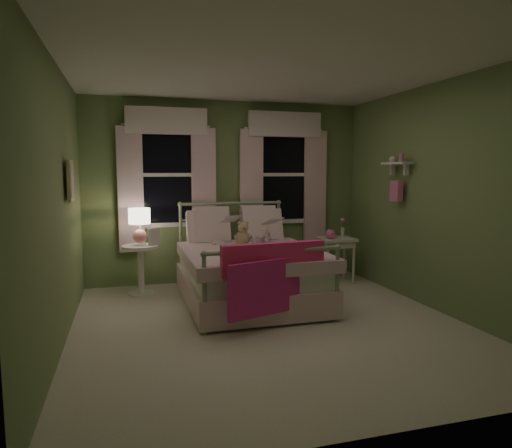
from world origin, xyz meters
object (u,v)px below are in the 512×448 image
object	(u,v)px
bed	(248,271)
child_left	(219,226)
teddy_bear	(243,235)
child_right	(260,220)
nightstand_right	(336,245)
table_lamp	(140,222)
nightstand_left	(141,263)

from	to	relation	value
bed	child_left	xyz separation A→B (m)	(-0.28, 0.42, 0.52)
child_left	teddy_bear	bearing A→B (deg)	160.65
teddy_bear	child_right	bearing A→B (deg)	29.50
nightstand_right	child_left	bearing A→B (deg)	-174.65
child_left	table_lamp	world-z (taller)	child_left
child_left	child_right	size ratio (longest dim) A/B	0.86
teddy_bear	bed	bearing A→B (deg)	-90.00
teddy_bear	nightstand_right	size ratio (longest dim) A/B	0.50
child_right	bed	bearing A→B (deg)	83.10
bed	child_left	size ratio (longest dim) A/B	3.06
nightstand_left	child_left	bearing A→B (deg)	-14.45
child_left	nightstand_right	size ratio (longest dim) A/B	1.04
nightstand_left	bed	bearing A→B (deg)	-28.14
child_right	child_left	bearing A→B (deg)	26.70
teddy_bear	nightstand_left	xyz separation A→B (m)	(-1.26, 0.41, -0.37)
bed	table_lamp	size ratio (longest dim) A/B	4.51
child_left	table_lamp	size ratio (longest dim) A/B	1.47
child_left	child_right	distance (m)	0.56
child_right	nightstand_right	bearing A→B (deg)	-145.45
nightstand_left	teddy_bear	bearing A→B (deg)	-18.06
teddy_bear	table_lamp	xyz separation A→B (m)	(-1.26, 0.41, 0.16)
nightstand_left	nightstand_right	xyz separation A→B (m)	(2.73, -0.09, 0.13)
child_left	nightstand_left	distance (m)	1.12
child_right	teddy_bear	distance (m)	0.36
table_lamp	nightstand_left	bearing A→B (deg)	0.00
child_left	table_lamp	distance (m)	1.01
child_right	table_lamp	world-z (taller)	child_right
nightstand_left	nightstand_right	world-z (taller)	same
bed	child_left	bearing A→B (deg)	123.60
child_right	table_lamp	distance (m)	1.56
child_right	nightstand_left	xyz separation A→B (m)	(-1.54, 0.25, -0.54)
nightstand_left	table_lamp	size ratio (longest dim) A/B	1.44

